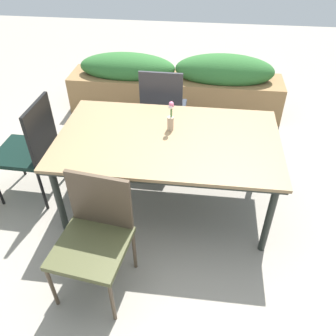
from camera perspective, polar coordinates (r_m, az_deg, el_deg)
The scene contains 7 objects.
ground_plane at distance 3.33m, azimuth 1.00°, elevation -6.65°, with size 12.00×12.00×0.00m, color gray.
dining_table at distance 2.95m, azimuth 0.00°, elevation 4.14°, with size 1.88×1.11×0.75m.
chair_near_left at distance 2.51m, azimuth -11.99°, elevation -10.27°, with size 0.55×0.55×0.91m.
chair_far_side at distance 3.78m, azimuth -0.83°, elevation 10.18°, with size 0.47×0.47×0.99m.
chair_end_left at distance 3.39m, azimuth -21.66°, elevation 3.44°, with size 0.50×0.50×0.99m.
flower_vase at distance 2.97m, azimuth 0.44°, elevation 8.27°, with size 0.06×0.05×0.27m.
planter_box at distance 4.67m, azimuth 1.31°, elevation 13.57°, with size 2.76×0.53×0.81m.
Camera 1 is at (0.22, -2.33, 2.37)m, focal length 37.02 mm.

